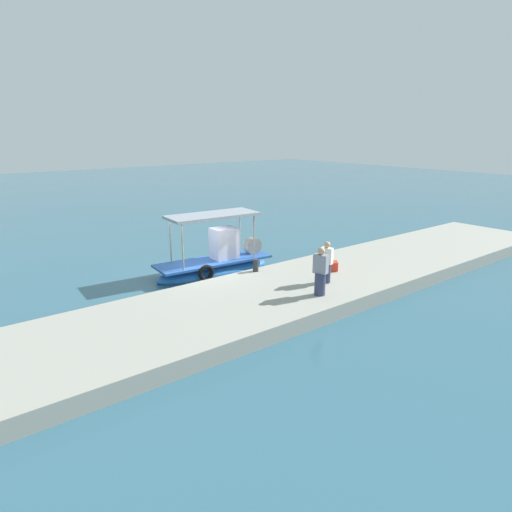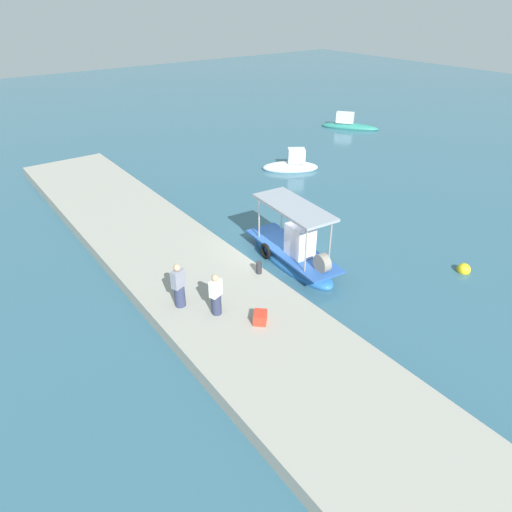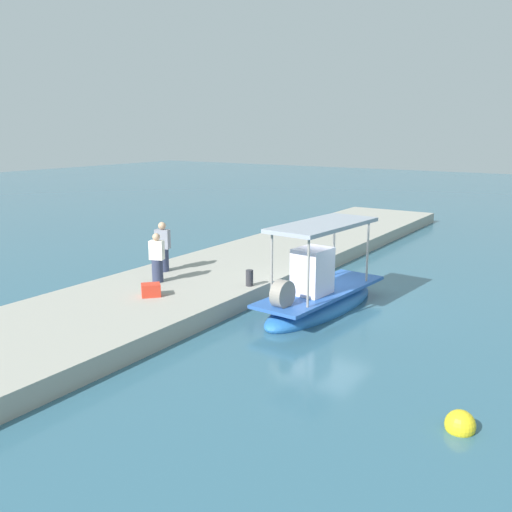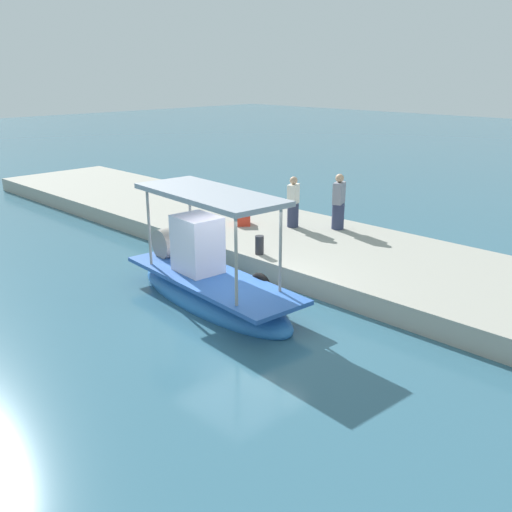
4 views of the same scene
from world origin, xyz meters
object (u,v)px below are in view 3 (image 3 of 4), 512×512
(main_fishing_boat, at_px, (319,295))
(fisherman_by_crate, at_px, (163,249))
(fisherman_near_bollard, at_px, (157,260))
(marker_buoy, at_px, (460,425))
(cargo_crate, at_px, (151,290))
(mooring_bollard, at_px, (249,278))

(main_fishing_boat, bearing_deg, fisherman_by_crate, -84.44)
(fisherman_near_bollard, height_order, fisherman_by_crate, fisherman_by_crate)
(fisherman_by_crate, xyz_separation_m, marker_buoy, (4.42, 11.40, -1.25))
(cargo_crate, bearing_deg, fisherman_near_bollard, -144.32)
(mooring_bollard, height_order, marker_buoy, mooring_bollard)
(marker_buoy, bearing_deg, mooring_bollard, -120.05)
(cargo_crate, bearing_deg, mooring_bollard, 144.12)
(cargo_crate, bearing_deg, fisherman_by_crate, -144.73)
(fisherman_by_crate, xyz_separation_m, mooring_bollard, (-0.07, 3.65, -0.54))
(mooring_bollard, relative_size, cargo_crate, 0.93)
(main_fishing_boat, bearing_deg, marker_buoy, 47.67)
(mooring_bollard, distance_m, marker_buoy, 8.98)
(fisherman_by_crate, distance_m, cargo_crate, 3.14)
(main_fishing_boat, relative_size, cargo_crate, 10.05)
(fisherman_near_bollard, height_order, cargo_crate, fisherman_near_bollard)
(fisherman_by_crate, xyz_separation_m, cargo_crate, (2.52, 1.78, -0.61))
(fisherman_near_bollard, bearing_deg, main_fishing_boat, 109.10)
(fisherman_by_crate, relative_size, marker_buoy, 3.09)
(main_fishing_boat, relative_size, fisherman_by_crate, 3.19)
(fisherman_near_bollard, relative_size, fisherman_by_crate, 0.93)
(fisherman_near_bollard, relative_size, cargo_crate, 2.92)
(mooring_bollard, xyz_separation_m, cargo_crate, (2.58, -1.87, -0.07))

